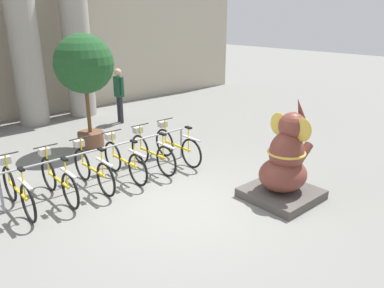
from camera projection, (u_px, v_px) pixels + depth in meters
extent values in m
plane|color=slate|center=(181.00, 206.00, 7.07)|extent=(60.00, 60.00, 0.00)
cube|color=#B2A893|center=(12.00, 28.00, 12.20)|extent=(20.00, 0.20, 6.00)
cylinder|color=gray|center=(25.00, 46.00, 11.65)|extent=(0.93, 0.93, 5.00)
cylinder|color=gray|center=(77.00, 43.00, 12.72)|extent=(0.93, 0.93, 5.00)
cylinder|color=gray|center=(1.00, 194.00, 6.72)|extent=(0.05, 0.05, 0.75)
cylinder|color=gray|center=(181.00, 143.00, 9.35)|extent=(0.05, 0.05, 0.75)
cylinder|color=gray|center=(104.00, 148.00, 7.91)|extent=(4.31, 0.04, 0.04)
torus|color=black|center=(10.00, 184.00, 7.14)|extent=(0.05, 0.71, 0.71)
torus|color=black|center=(28.00, 204.00, 6.41)|extent=(0.05, 0.71, 0.71)
cube|color=yellow|center=(18.00, 191.00, 6.76)|extent=(0.04, 0.93, 0.04)
cube|color=#BCBCBC|center=(25.00, 184.00, 6.29)|extent=(0.06, 0.60, 0.03)
cylinder|color=yellow|center=(24.00, 186.00, 6.39)|extent=(0.03, 0.03, 0.59)
cube|color=black|center=(21.00, 169.00, 6.28)|extent=(0.08, 0.18, 0.04)
cylinder|color=yellow|center=(8.00, 170.00, 7.01)|extent=(0.03, 0.03, 0.62)
cylinder|color=black|center=(5.00, 155.00, 6.91)|extent=(0.48, 0.03, 0.03)
cube|color=#BCBCBC|center=(4.00, 160.00, 7.03)|extent=(0.20, 0.16, 0.14)
torus|color=black|center=(49.00, 174.00, 7.59)|extent=(0.05, 0.71, 0.71)
torus|color=black|center=(70.00, 191.00, 6.85)|extent=(0.05, 0.71, 0.71)
cube|color=yellow|center=(59.00, 180.00, 7.20)|extent=(0.04, 0.93, 0.04)
cube|color=#BCBCBC|center=(68.00, 173.00, 6.73)|extent=(0.06, 0.60, 0.03)
cylinder|color=yellow|center=(66.00, 175.00, 6.83)|extent=(0.03, 0.03, 0.59)
cube|color=black|center=(64.00, 159.00, 6.72)|extent=(0.08, 0.18, 0.04)
cylinder|color=yellow|center=(47.00, 161.00, 7.46)|extent=(0.03, 0.03, 0.62)
cylinder|color=black|center=(45.00, 146.00, 7.36)|extent=(0.48, 0.03, 0.03)
cube|color=#BCBCBC|center=(44.00, 152.00, 7.47)|extent=(0.20, 0.16, 0.14)
torus|color=black|center=(82.00, 165.00, 8.06)|extent=(0.05, 0.71, 0.71)
torus|color=black|center=(106.00, 180.00, 7.33)|extent=(0.05, 0.71, 0.71)
cube|color=yellow|center=(93.00, 170.00, 7.68)|extent=(0.04, 0.93, 0.04)
cube|color=#BCBCBC|center=(104.00, 162.00, 7.21)|extent=(0.06, 0.60, 0.03)
cylinder|color=yellow|center=(102.00, 164.00, 7.31)|extent=(0.03, 0.03, 0.59)
cube|color=black|center=(101.00, 149.00, 7.20)|extent=(0.08, 0.18, 0.04)
cylinder|color=yellow|center=(82.00, 152.00, 7.94)|extent=(0.03, 0.03, 0.62)
cylinder|color=black|center=(80.00, 138.00, 7.83)|extent=(0.48, 0.03, 0.03)
cube|color=#BCBCBC|center=(79.00, 143.00, 7.95)|extent=(0.20, 0.16, 0.14)
torus|color=black|center=(113.00, 157.00, 8.53)|extent=(0.05, 0.71, 0.71)
torus|color=black|center=(138.00, 170.00, 7.79)|extent=(0.05, 0.71, 0.71)
cube|color=yellow|center=(125.00, 161.00, 8.14)|extent=(0.04, 0.93, 0.04)
cube|color=#BCBCBC|center=(137.00, 153.00, 7.67)|extent=(0.06, 0.60, 0.03)
cylinder|color=yellow|center=(135.00, 156.00, 7.77)|extent=(0.03, 0.03, 0.59)
cube|color=black|center=(134.00, 141.00, 7.66)|extent=(0.08, 0.18, 0.04)
cylinder|color=yellow|center=(113.00, 144.00, 8.40)|extent=(0.03, 0.03, 0.62)
cylinder|color=black|center=(112.00, 131.00, 8.30)|extent=(0.48, 0.03, 0.03)
cube|color=#BCBCBC|center=(110.00, 136.00, 8.41)|extent=(0.20, 0.16, 0.14)
torus|color=black|center=(140.00, 149.00, 8.99)|extent=(0.05, 0.71, 0.71)
torus|color=black|center=(166.00, 161.00, 8.25)|extent=(0.05, 0.71, 0.71)
cube|color=yellow|center=(152.00, 153.00, 8.60)|extent=(0.04, 0.93, 0.04)
cube|color=#BCBCBC|center=(166.00, 145.00, 8.13)|extent=(0.06, 0.60, 0.03)
cylinder|color=yellow|center=(163.00, 148.00, 8.23)|extent=(0.03, 0.03, 0.59)
cube|color=black|center=(163.00, 134.00, 8.13)|extent=(0.08, 0.18, 0.04)
cylinder|color=yellow|center=(140.00, 138.00, 8.86)|extent=(0.03, 0.03, 0.62)
cylinder|color=black|center=(140.00, 125.00, 8.76)|extent=(0.48, 0.03, 0.03)
cube|color=#BCBCBC|center=(138.00, 130.00, 8.87)|extent=(0.20, 0.16, 0.14)
torus|color=black|center=(165.00, 143.00, 9.45)|extent=(0.05, 0.71, 0.71)
torus|color=black|center=(191.00, 153.00, 8.72)|extent=(0.05, 0.71, 0.71)
cube|color=yellow|center=(177.00, 146.00, 9.07)|extent=(0.04, 0.93, 0.04)
cube|color=#BCBCBC|center=(191.00, 138.00, 8.60)|extent=(0.06, 0.60, 0.03)
cylinder|color=yellow|center=(188.00, 140.00, 8.70)|extent=(0.03, 0.03, 0.59)
cube|color=black|center=(188.00, 128.00, 8.59)|extent=(0.08, 0.18, 0.04)
cylinder|color=yellow|center=(165.00, 131.00, 9.33)|extent=(0.03, 0.03, 0.62)
cylinder|color=black|center=(165.00, 119.00, 9.22)|extent=(0.48, 0.03, 0.03)
cube|color=#BCBCBC|center=(163.00, 124.00, 9.34)|extent=(0.20, 0.16, 0.14)
cube|color=#4C4742|center=(281.00, 194.00, 7.36)|extent=(1.29, 1.29, 0.18)
ellipsoid|color=brown|center=(283.00, 174.00, 7.22)|extent=(1.00, 0.88, 0.65)
ellipsoid|color=brown|center=(286.00, 152.00, 7.11)|extent=(0.70, 0.65, 0.82)
sphere|color=brown|center=(292.00, 126.00, 7.02)|extent=(0.53, 0.53, 0.53)
ellipsoid|color=gold|center=(279.00, 124.00, 7.17)|extent=(0.08, 0.38, 0.45)
ellipsoid|color=gold|center=(302.00, 130.00, 6.79)|extent=(0.08, 0.38, 0.45)
cone|color=brown|center=(301.00, 112.00, 7.10)|extent=(0.45, 0.19, 0.66)
cylinder|color=brown|center=(290.00, 151.00, 7.45)|extent=(0.52, 0.18, 0.47)
cylinder|color=brown|center=(302.00, 155.00, 7.24)|extent=(0.52, 0.18, 0.47)
torus|color=gold|center=(286.00, 152.00, 7.11)|extent=(0.73, 0.73, 0.05)
cylinder|color=#28282D|center=(119.00, 109.00, 12.45)|extent=(0.11, 0.11, 0.88)
cylinder|color=#28282D|center=(121.00, 110.00, 12.33)|extent=(0.11, 0.11, 0.88)
cube|color=#19472D|center=(119.00, 87.00, 12.14)|extent=(0.20, 0.32, 0.66)
sphere|color=tan|center=(118.00, 72.00, 11.98)|extent=(0.24, 0.24, 0.24)
cylinder|color=#19472D|center=(115.00, 85.00, 12.27)|extent=(0.07, 0.07, 0.59)
cylinder|color=#19472D|center=(122.00, 87.00, 11.98)|extent=(0.07, 0.07, 0.59)
cylinder|color=brown|center=(91.00, 139.00, 10.19)|extent=(0.69, 0.69, 0.41)
cylinder|color=brown|center=(88.00, 110.00, 9.92)|extent=(0.10, 0.10, 1.22)
sphere|color=#1E4C23|center=(84.00, 64.00, 9.52)|extent=(1.51, 1.51, 1.51)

